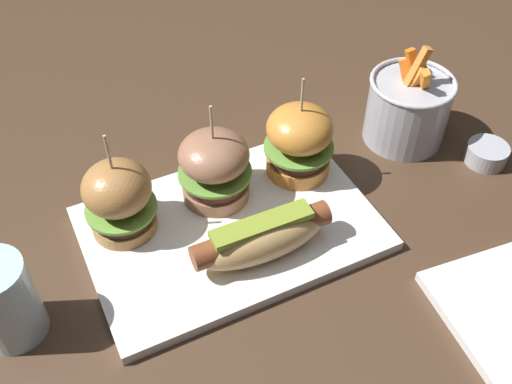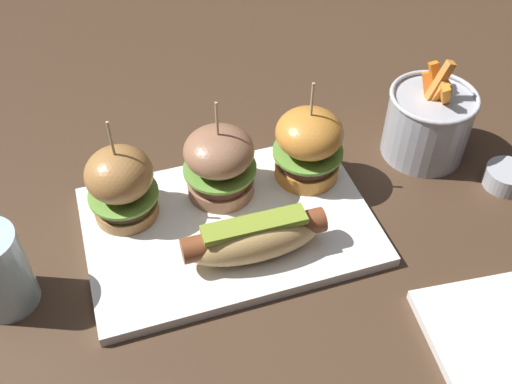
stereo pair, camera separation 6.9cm
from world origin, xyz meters
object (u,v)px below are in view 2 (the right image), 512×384
(slider_left, at_px, (121,184))
(hot_dog, at_px, (254,237))
(fries_bucket, at_px, (428,123))
(sauce_ramekin, at_px, (506,177))
(slider_right, at_px, (308,145))
(platter_main, at_px, (229,226))
(slider_center, at_px, (220,163))

(slider_left, bearing_deg, hot_dog, -39.96)
(fries_bucket, height_order, sauce_ramekin, fries_bucket)
(sauce_ramekin, bearing_deg, slider_right, 160.90)
(slider_left, bearing_deg, slider_right, -0.76)
(hot_dog, xyz_separation_m, fries_bucket, (0.27, 0.11, 0.01))
(hot_dog, bearing_deg, fries_bucket, 21.88)
(sauce_ramekin, bearing_deg, fries_bucket, 127.34)
(slider_right, bearing_deg, hot_dog, -134.93)
(platter_main, xyz_separation_m, slider_center, (0.01, 0.05, 0.05))
(hot_dog, distance_m, slider_center, 0.11)
(slider_center, bearing_deg, slider_right, -2.54)
(hot_dog, distance_m, slider_right, 0.15)
(fries_bucket, bearing_deg, platter_main, -168.95)
(slider_center, bearing_deg, sauce_ramekin, -14.08)
(slider_left, xyz_separation_m, fries_bucket, (0.40, 0.00, -0.01))
(slider_left, distance_m, sauce_ramekin, 0.48)
(slider_left, distance_m, slider_right, 0.23)
(hot_dog, relative_size, slider_right, 1.16)
(platter_main, xyz_separation_m, slider_right, (0.12, 0.05, 0.06))
(platter_main, height_order, slider_right, slider_right)
(hot_dog, bearing_deg, platter_main, 104.84)
(hot_dog, xyz_separation_m, slider_center, (-0.01, 0.11, 0.02))
(platter_main, relative_size, slider_right, 2.40)
(slider_right, bearing_deg, platter_main, -157.27)
(hot_dog, bearing_deg, slider_left, 140.04)
(platter_main, distance_m, sauce_ramekin, 0.36)
(platter_main, bearing_deg, hot_dog, -75.16)
(platter_main, height_order, hot_dog, hot_dog)
(slider_center, height_order, fries_bucket, slider_center)
(platter_main, xyz_separation_m, sauce_ramekin, (0.36, -0.03, 0.01))
(slider_left, distance_m, fries_bucket, 0.40)
(slider_center, distance_m, slider_right, 0.11)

